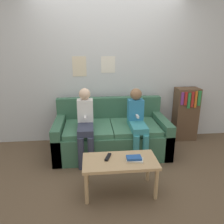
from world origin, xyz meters
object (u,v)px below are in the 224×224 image
Objects in this scene: person_right at (137,120)px; bookshelf at (185,114)px; person_left at (85,121)px; couch at (111,135)px; tv_remote at (108,157)px; coffee_table at (120,164)px.

person_right is 1.19m from bookshelf.
person_left is at bearing 179.87° from person_right.
person_left is 1.12× the size of bookshelf.
tv_remote is (-0.14, -1.00, 0.16)m from couch.
person_left reaches higher than coffee_table.
coffee_table is 0.97m from person_right.
person_right reaches higher than coffee_table.
bookshelf is at bearing 17.40° from person_left.
couch is at bearing -165.76° from bookshelf.
tv_remote is at bearing -70.94° from person_left.
tv_remote is (-0.52, -0.79, -0.17)m from person_right.
bookshelf is (1.83, 0.57, -0.12)m from person_left.
couch is at bearing 27.47° from person_left.
coffee_table is at bearing -64.44° from person_left.
bookshelf is at bearing 28.97° from person_right.
coffee_table is at bearing -114.03° from person_right.
coffee_table is 2.02m from bookshelf.
couch is 1.65× the size of person_left.
person_right is (0.79, -0.00, -0.01)m from person_left.
bookshelf reaches higher than coffee_table.
couch is 10.41× the size of tv_remote.
couch is 0.55m from person_right.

